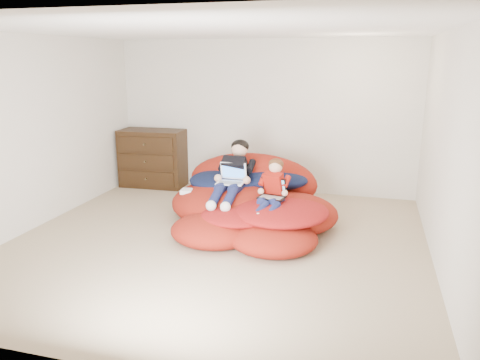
# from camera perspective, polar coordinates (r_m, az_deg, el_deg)

# --- Properties ---
(room_shell) EXTENTS (5.10, 5.10, 2.77)m
(room_shell) POSITION_cam_1_polar(r_m,az_deg,el_deg) (5.73, -2.91, -5.59)
(room_shell) COLOR tan
(room_shell) RESTS_ON ground
(dresser) EXTENTS (1.13, 0.64, 0.99)m
(dresser) POSITION_cam_1_polar(r_m,az_deg,el_deg) (8.32, -10.56, 2.64)
(dresser) COLOR black
(dresser) RESTS_ON ground
(beanbag_pile) EXTENTS (2.35, 2.39, 0.92)m
(beanbag_pile) POSITION_cam_1_polar(r_m,az_deg,el_deg) (6.42, 1.27, -2.76)
(beanbag_pile) COLOR #9F1E11
(beanbag_pile) RESTS_ON ground
(cream_pillow) EXTENTS (0.42, 0.27, 0.27)m
(cream_pillow) POSITION_cam_1_polar(r_m,az_deg,el_deg) (7.10, -1.86, 1.82)
(cream_pillow) COLOR silver
(cream_pillow) RESTS_ON beanbag_pile
(older_boy) EXTENTS (0.35, 1.20, 0.74)m
(older_boy) POSITION_cam_1_polar(r_m,az_deg,el_deg) (6.37, -0.77, 0.96)
(older_boy) COLOR black
(older_boy) RESTS_ON beanbag_pile
(younger_boy) EXTENTS (0.34, 0.80, 0.63)m
(younger_boy) POSITION_cam_1_polar(r_m,az_deg,el_deg) (5.93, 4.02, -0.92)
(younger_boy) COLOR #B21A0F
(younger_boy) RESTS_ON beanbag_pile
(laptop_white) EXTENTS (0.37, 0.32, 0.26)m
(laptop_white) POSITION_cam_1_polar(r_m,az_deg,el_deg) (6.29, -1.01, 0.31)
(laptop_white) COLOR white
(laptop_white) RESTS_ON older_boy
(laptop_black) EXTENTS (0.36, 0.36, 0.23)m
(laptop_black) POSITION_cam_1_polar(r_m,az_deg,el_deg) (5.94, 4.01, -1.49)
(laptop_black) COLOR black
(laptop_black) RESTS_ON younger_boy
(power_adapter) EXTENTS (0.17, 0.17, 0.06)m
(power_adapter) POSITION_cam_1_polar(r_m,az_deg,el_deg) (6.47, -6.47, -1.38)
(power_adapter) COLOR white
(power_adapter) RESTS_ON beanbag_pile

